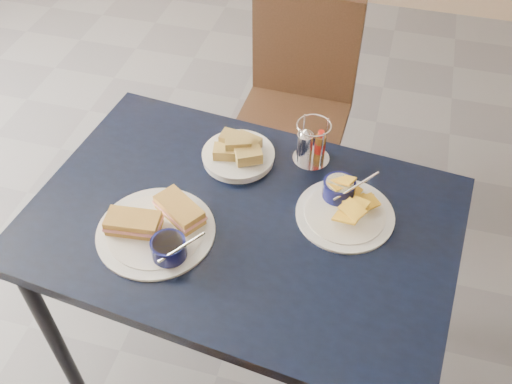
% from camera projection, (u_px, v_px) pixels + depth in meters
% --- Properties ---
extents(ground, '(6.00, 6.00, 0.00)m').
position_uv_depth(ground, '(241.00, 303.00, 2.23)').
color(ground, '#55555A').
rests_on(ground, ground).
extents(dining_table, '(1.22, 0.88, 0.75)m').
position_uv_depth(dining_table, '(242.00, 234.00, 1.60)').
color(dining_table, black).
rests_on(dining_table, ground).
extents(chair_far, '(0.44, 0.42, 0.91)m').
position_uv_depth(chair_far, '(297.00, 94.00, 2.30)').
color(chair_far, black).
rests_on(chair_far, ground).
extents(sandwich_plate, '(0.32, 0.31, 0.12)m').
position_uv_depth(sandwich_plate, '(158.00, 228.00, 1.49)').
color(sandwich_plate, white).
rests_on(sandwich_plate, dining_table).
extents(plantain_plate, '(0.27, 0.27, 0.12)m').
position_uv_depth(plantain_plate, '(344.00, 204.00, 1.55)').
color(plantain_plate, white).
rests_on(plantain_plate, dining_table).
extents(bread_basket, '(0.21, 0.21, 0.08)m').
position_uv_depth(bread_basket, '(239.00, 152.00, 1.68)').
color(bread_basket, white).
rests_on(bread_basket, dining_table).
extents(condiment_caddy, '(0.11, 0.11, 0.14)m').
position_uv_depth(condiment_caddy, '(311.00, 145.00, 1.66)').
color(condiment_caddy, silver).
rests_on(condiment_caddy, dining_table).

